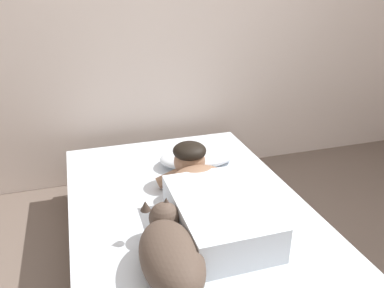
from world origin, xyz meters
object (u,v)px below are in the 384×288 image
at_px(bed, 191,239).
at_px(person_lying, 210,198).
at_px(dog, 170,252).
at_px(coffee_cup, 195,172).
at_px(cell_phone, 161,214).
at_px(pillow, 198,156).

distance_m(bed, person_lying, 0.32).
relative_size(bed, dog, 3.58).
bearing_deg(coffee_cup, bed, -110.37).
xyz_separation_m(dog, cell_phone, (0.06, 0.43, -0.10)).
height_order(pillow, coffee_cup, pillow).
distance_m(pillow, coffee_cup, 0.19).
xyz_separation_m(bed, coffee_cup, (0.13, 0.35, 0.23)).
xyz_separation_m(person_lying, dog, (-0.30, -0.35, -0.00)).
bearing_deg(person_lying, coffee_cup, 82.97).
bearing_deg(dog, cell_phone, 82.48).
bearing_deg(bed, pillow, 68.33).
distance_m(dog, coffee_cup, 0.86).
xyz_separation_m(person_lying, coffee_cup, (0.05, 0.43, -0.07)).
height_order(pillow, dog, dog).
relative_size(pillow, dog, 0.90).
relative_size(person_lying, cell_phone, 6.57).
height_order(bed, cell_phone, cell_phone).
height_order(dog, cell_phone, dog).
xyz_separation_m(coffee_cup, cell_phone, (-0.30, -0.35, -0.03)).
bearing_deg(dog, bed, 62.25).
distance_m(bed, cell_phone, 0.26).
bearing_deg(cell_phone, bed, -0.54).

